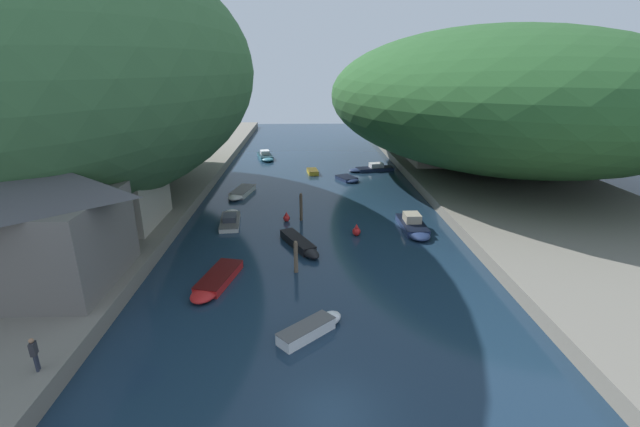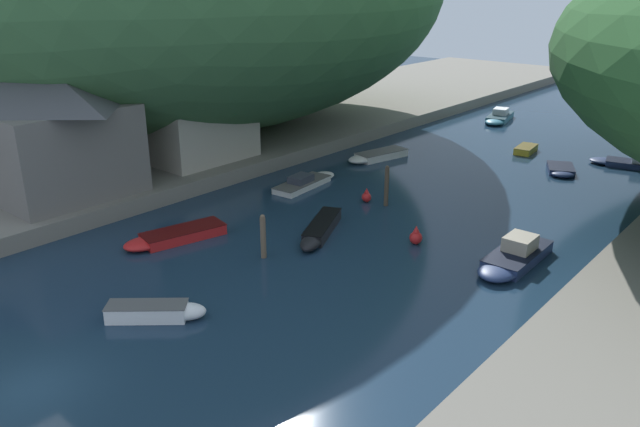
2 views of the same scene
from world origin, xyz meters
TOP-DOWN VIEW (x-y plane):
  - water_surface at (0.00, 30.00)m, footprint 130.00×130.00m
  - left_bank at (-23.30, 30.00)m, footprint 22.00×120.00m
  - right_bank at (23.30, 30.00)m, footprint 22.00×120.00m
  - hillside_left at (-24.40, 29.25)m, footprint 36.64×51.30m
  - hillside_right at (24.40, 45.63)m, footprint 43.43×60.80m
  - waterfront_building at (-17.54, 10.52)m, footprint 9.58×8.75m
  - boathouse_shed at (-17.06, 21.29)m, footprint 6.97×8.16m
  - right_bank_cottage at (16.68, 44.26)m, footprint 6.08×7.38m
  - boat_mid_channel at (-0.65, 6.04)m, footprint 3.96×3.70m
  - boat_red_skiff at (-0.06, 43.32)m, footprint 1.71×3.56m
  - boat_far_right_bank at (-8.19, 24.13)m, footprint 2.29×6.18m
  - boat_navy_launch at (-7.20, 11.58)m, footprint 2.99×6.07m
  - boat_near_quay at (4.51, 38.96)m, footprint 3.17×3.95m
  - boat_small_dinghy at (-1.40, 17.58)m, footprint 3.57×5.82m
  - boat_far_upstream at (8.23, 44.21)m, footprint 6.70×3.15m
  - boat_moored_right at (8.70, 21.26)m, footprint 2.11×6.10m
  - boat_white_cruiser at (-7.26, 52.81)m, footprint 3.24×6.31m
  - boat_yellow_tender at (-8.43, 32.75)m, footprint 2.83×5.82m
  - mooring_post_second at (-1.75, 13.47)m, footprint 0.30×0.30m
  - mooring_post_fourth at (-1.45, 24.33)m, footprint 0.29×0.29m
  - channel_buoy_near at (-2.85, 24.09)m, footprint 0.64×0.64m
  - channel_buoy_far at (3.41, 20.29)m, footprint 0.72×0.72m
  - person_on_quay at (-13.23, 2.07)m, footprint 0.29×0.41m

SIDE VIEW (x-z plane):
  - water_surface at x=0.00m, z-range 0.00..0.00m
  - boat_near_quay at x=4.51m, z-range 0.00..0.45m
  - boat_red_skiff at x=-0.06m, z-range 0.00..0.56m
  - boat_far_right_bank at x=-8.19m, z-range -0.17..0.75m
  - boat_navy_launch at x=-7.20m, z-range 0.00..0.60m
  - boat_yellow_tender at x=-8.43m, z-range 0.00..0.60m
  - boat_far_upstream at x=8.23m, z-range -0.21..0.86m
  - boat_small_dinghy at x=-1.40m, z-range 0.00..0.68m
  - boat_mid_channel at x=-0.65m, z-range 0.00..0.71m
  - channel_buoy_near at x=-2.85m, z-range -0.11..0.85m
  - boat_white_cruiser at x=-7.26m, z-range -0.22..1.00m
  - channel_buoy_far at x=3.41m, z-range -0.12..0.96m
  - boat_moored_right at x=8.70m, z-range -0.26..1.11m
  - left_bank at x=-23.30m, z-range 0.00..1.06m
  - right_bank at x=23.30m, z-range 0.00..1.06m
  - mooring_post_second at x=-1.75m, z-range 0.01..2.45m
  - mooring_post_fourth at x=-1.45m, z-range 0.01..2.73m
  - person_on_quay at x=-13.23m, z-range 1.19..2.88m
  - right_bank_cottage at x=16.68m, z-range 1.14..5.66m
  - boathouse_shed at x=-17.06m, z-range 1.16..7.04m
  - waterfront_building at x=-17.54m, z-range 1.20..9.52m
  - hillside_right at x=24.40m, z-range 1.06..19.07m
  - hillside_left at x=-24.40m, z-range 1.06..25.82m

